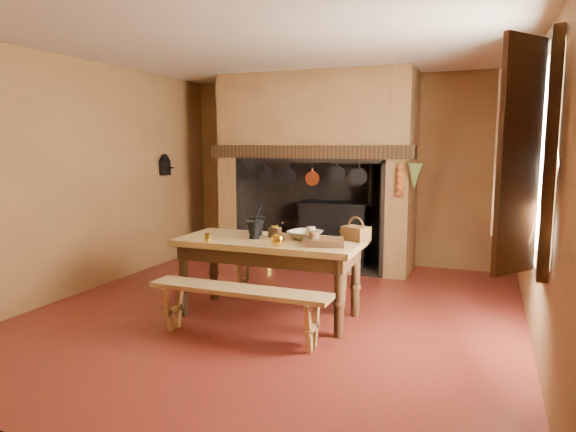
# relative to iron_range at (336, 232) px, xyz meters

# --- Properties ---
(floor) EXTENTS (5.50, 5.50, 0.00)m
(floor) POSITION_rel_iron_range_xyz_m (0.04, -2.45, -0.48)
(floor) COLOR #5F1D16
(floor) RESTS_ON ground
(ceiling) EXTENTS (5.50, 5.50, 0.00)m
(ceiling) POSITION_rel_iron_range_xyz_m (0.04, -2.45, 2.32)
(ceiling) COLOR silver
(ceiling) RESTS_ON back_wall
(back_wall) EXTENTS (5.00, 0.02, 2.80)m
(back_wall) POSITION_rel_iron_range_xyz_m (0.04, 0.30, 0.92)
(back_wall) COLOR olive
(back_wall) RESTS_ON floor
(wall_left) EXTENTS (0.02, 5.50, 2.80)m
(wall_left) POSITION_rel_iron_range_xyz_m (-2.46, -2.45, 0.92)
(wall_left) COLOR olive
(wall_left) RESTS_ON floor
(wall_right) EXTENTS (0.02, 5.50, 2.80)m
(wall_right) POSITION_rel_iron_range_xyz_m (2.54, -2.45, 0.92)
(wall_right) COLOR olive
(wall_right) RESTS_ON floor
(wall_front) EXTENTS (5.00, 0.02, 2.80)m
(wall_front) POSITION_rel_iron_range_xyz_m (0.04, -5.20, 0.92)
(wall_front) COLOR olive
(wall_front) RESTS_ON floor
(chimney_breast) EXTENTS (2.95, 0.96, 2.80)m
(chimney_breast) POSITION_rel_iron_range_xyz_m (-0.26, -0.14, 1.33)
(chimney_breast) COLOR olive
(chimney_breast) RESTS_ON floor
(iron_range) EXTENTS (1.12, 0.55, 1.60)m
(iron_range) POSITION_rel_iron_range_xyz_m (0.00, 0.00, 0.00)
(iron_range) COLOR black
(iron_range) RESTS_ON floor
(hearth_pans) EXTENTS (0.51, 0.62, 0.20)m
(hearth_pans) POSITION_rel_iron_range_xyz_m (-1.01, -0.23, -0.39)
(hearth_pans) COLOR gold
(hearth_pans) RESTS_ON floor
(hanging_pans) EXTENTS (1.92, 0.29, 0.27)m
(hanging_pans) POSITION_rel_iron_range_xyz_m (-0.30, -0.64, 0.88)
(hanging_pans) COLOR black
(hanging_pans) RESTS_ON chimney_breast
(onion_string) EXTENTS (0.12, 0.10, 0.46)m
(onion_string) POSITION_rel_iron_range_xyz_m (1.04, -0.66, 0.85)
(onion_string) COLOR #9B4A1C
(onion_string) RESTS_ON chimney_breast
(herb_bunch) EXTENTS (0.20, 0.20, 0.35)m
(herb_bunch) POSITION_rel_iron_range_xyz_m (1.22, -0.66, 0.90)
(herb_bunch) COLOR #535C2B
(herb_bunch) RESTS_ON chimney_breast
(window) EXTENTS (0.39, 1.75, 1.76)m
(window) POSITION_rel_iron_range_xyz_m (2.39, -2.85, 1.22)
(window) COLOR white
(window) RESTS_ON wall_right
(wall_coffee_mill) EXTENTS (0.23, 0.16, 0.31)m
(wall_coffee_mill) POSITION_rel_iron_range_xyz_m (-2.38, -0.90, 1.03)
(wall_coffee_mill) COLOR black
(wall_coffee_mill) RESTS_ON wall_left
(work_table) EXTENTS (1.89, 0.84, 0.82)m
(work_table) POSITION_rel_iron_range_xyz_m (0.03, -2.56, 0.21)
(work_table) COLOR #A7884C
(work_table) RESTS_ON floor
(bench_front) EXTENTS (1.75, 0.31, 0.49)m
(bench_front) POSITION_rel_iron_range_xyz_m (0.03, -3.27, -0.12)
(bench_front) COLOR #A7884C
(bench_front) RESTS_ON floor
(bench_back) EXTENTS (1.51, 0.26, 0.42)m
(bench_back) POSITION_rel_iron_range_xyz_m (0.03, -1.93, -0.17)
(bench_back) COLOR #A7884C
(bench_back) RESTS_ON floor
(mortar_large) EXTENTS (0.19, 0.19, 0.33)m
(mortar_large) POSITION_rel_iron_range_xyz_m (-0.20, -2.37, 0.44)
(mortar_large) COLOR black
(mortar_large) RESTS_ON work_table
(mortar_small) EXTENTS (0.19, 0.19, 0.32)m
(mortar_small) POSITION_rel_iron_range_xyz_m (-0.13, -2.59, 0.44)
(mortar_small) COLOR black
(mortar_small) RESTS_ON work_table
(coffee_grinder) EXTENTS (0.14, 0.11, 0.16)m
(coffee_grinder) POSITION_rel_iron_range_xyz_m (0.04, -2.45, 0.40)
(coffee_grinder) COLOR #361F11
(coffee_grinder) RESTS_ON work_table
(brass_mug_a) EXTENTS (0.08, 0.08, 0.08)m
(brass_mug_a) POSITION_rel_iron_range_xyz_m (-0.50, -2.90, 0.37)
(brass_mug_a) COLOR gold
(brass_mug_a) RESTS_ON work_table
(brass_mug_b) EXTENTS (0.08, 0.08, 0.08)m
(brass_mug_b) POSITION_rel_iron_range_xyz_m (0.41, -2.43, 0.38)
(brass_mug_b) COLOR gold
(brass_mug_b) RESTS_ON work_table
(mixing_bowl) EXTENTS (0.41, 0.41, 0.08)m
(mixing_bowl) POSITION_rel_iron_range_xyz_m (0.36, -2.40, 0.38)
(mixing_bowl) COLOR #BEB692
(mixing_bowl) RESTS_ON work_table
(stoneware_crock) EXTENTS (0.14, 0.14, 0.13)m
(stoneware_crock) POSITION_rel_iron_range_xyz_m (0.56, -2.69, 0.40)
(stoneware_crock) COLOR brown
(stoneware_crock) RESTS_ON work_table
(glass_jar) EXTENTS (0.11, 0.11, 0.16)m
(glass_jar) POSITION_rel_iron_range_xyz_m (0.48, -2.56, 0.41)
(glass_jar) COLOR beige
(glass_jar) RESTS_ON work_table
(wicker_basket) EXTENTS (0.31, 0.27, 0.25)m
(wicker_basket) POSITION_rel_iron_range_xyz_m (0.87, -2.30, 0.42)
(wicker_basket) COLOR #512F18
(wicker_basket) RESTS_ON work_table
(wooden_tray) EXTENTS (0.46, 0.38, 0.07)m
(wooden_tray) POSITION_rel_iron_range_xyz_m (0.65, -2.67, 0.37)
(wooden_tray) COLOR #361F11
(wooden_tray) RESTS_ON work_table
(brass_cup) EXTENTS (0.17, 0.17, 0.10)m
(brass_cup) POSITION_rel_iron_range_xyz_m (0.25, -2.87, 0.39)
(brass_cup) COLOR gold
(brass_cup) RESTS_ON work_table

